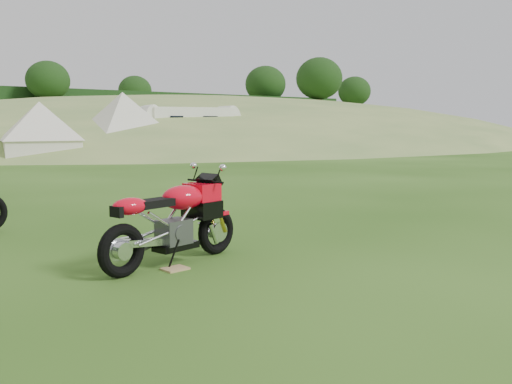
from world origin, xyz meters
TOP-DOWN VIEW (x-y plane):
  - ground at (0.00, 0.00)m, footprint 120.00×120.00m
  - hillside at (24.00, 40.00)m, footprint 80.00×64.00m
  - hedgerow at (24.00, 40.00)m, footprint 36.00×1.20m
  - sport_motorcycle at (-1.31, 0.63)m, footprint 1.91×0.83m
  - plywood_board at (-1.41, 0.42)m, footprint 0.28×0.23m
  - tent_mid at (3.37, 19.58)m, footprint 3.48×3.48m
  - tent_right at (7.62, 20.61)m, footprint 3.40×3.40m
  - caravan at (11.44, 20.85)m, footprint 5.64×3.50m

SIDE VIEW (x-z plane):
  - ground at x=0.00m, z-range 0.00..0.00m
  - hillside at x=24.00m, z-range -4.00..4.00m
  - hedgerow at x=24.00m, z-range -4.30..4.30m
  - plywood_board at x=-1.41m, z-range 0.00..0.02m
  - sport_motorcycle at x=-1.31m, z-range 0.00..1.12m
  - caravan at x=11.44m, z-range 0.00..2.45m
  - tent_mid at x=3.37m, z-range 0.00..2.54m
  - tent_right at x=7.62m, z-range 0.00..2.88m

